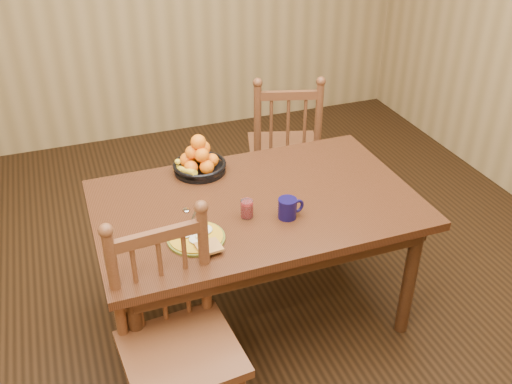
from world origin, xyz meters
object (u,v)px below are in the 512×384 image
object	(u,v)px
chair_far	(284,148)
chair_near	(177,343)
dining_table	(256,215)
coffee_mug	(288,208)
fruit_bowl	(199,161)
breakfast_plate	(197,238)

from	to	relation	value
chair_far	chair_near	size ratio (longest dim) A/B	1.01
dining_table	coffee_mug	bearing A→B (deg)	-63.54
chair_near	fruit_bowl	size ratio (longest dim) A/B	3.56
coffee_mug	fruit_bowl	world-z (taller)	fruit_bowl
chair_far	dining_table	bearing A→B (deg)	75.94
chair_near	coffee_mug	world-z (taller)	chair_near
chair_far	breakfast_plate	xyz separation A→B (m)	(-0.90, -1.12, 0.26)
dining_table	fruit_bowl	bearing A→B (deg)	116.33
chair_far	fruit_bowl	xyz separation A→B (m)	(-0.73, -0.53, 0.31)
dining_table	breakfast_plate	distance (m)	0.44
dining_table	chair_far	size ratio (longest dim) A/B	1.54
dining_table	chair_near	world-z (taller)	chair_near
dining_table	fruit_bowl	world-z (taller)	fruit_bowl
chair_near	dining_table	bearing A→B (deg)	40.43
breakfast_plate	fruit_bowl	xyz separation A→B (m)	(0.18, 0.60, 0.05)
chair_far	chair_near	xyz separation A→B (m)	(-1.09, -1.46, -0.00)
chair_near	fruit_bowl	xyz separation A→B (m)	(0.37, 0.94, 0.31)
chair_near	coffee_mug	bearing A→B (deg)	24.85
chair_far	chair_near	distance (m)	1.82
breakfast_plate	fruit_bowl	size ratio (longest dim) A/B	1.01
dining_table	fruit_bowl	size ratio (longest dim) A/B	5.52
chair_near	chair_far	bearing A→B (deg)	48.59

